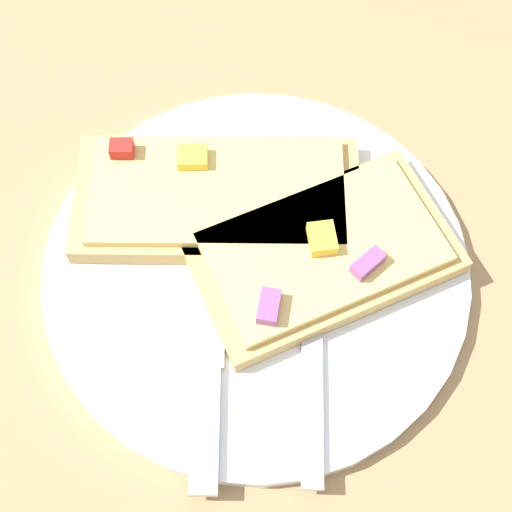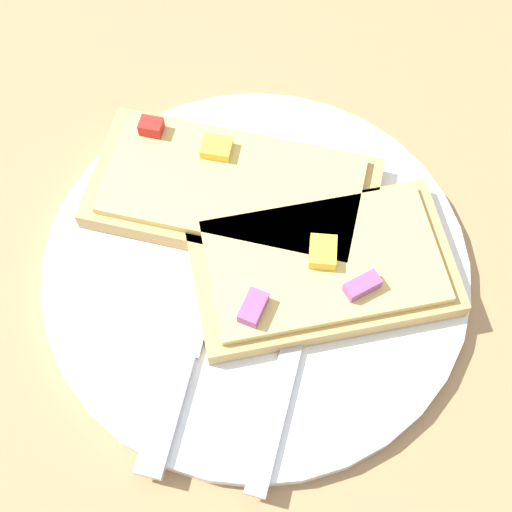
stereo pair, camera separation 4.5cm
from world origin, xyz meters
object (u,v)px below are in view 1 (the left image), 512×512
(fork, at_px, (312,285))
(plate, at_px, (256,267))
(pizza_slice_corner, at_px, (322,253))
(pizza_slice_main, at_px, (217,196))
(knife, at_px, (208,356))

(fork, bearing_deg, plate, 66.52)
(plate, bearing_deg, pizza_slice_corner, -77.07)
(fork, distance_m, pizza_slice_main, 0.09)
(plate, height_order, pizza_slice_main, pizza_slice_main)
(pizza_slice_corner, bearing_deg, plate, -21.26)
(plate, relative_size, fork, 1.24)
(knife, distance_m, pizza_slice_corner, 0.10)
(fork, xyz_separation_m, pizza_slice_main, (0.05, 0.07, 0.01))
(pizza_slice_main, bearing_deg, fork, -44.30)
(fork, relative_size, pizza_slice_main, 1.11)
(plate, xyz_separation_m, pizza_slice_main, (0.04, 0.03, 0.02))
(plate, distance_m, pizza_slice_corner, 0.04)
(plate, relative_size, pizza_slice_main, 1.38)
(fork, relative_size, pizza_slice_corner, 1.20)
(plate, height_order, pizza_slice_corner, pizza_slice_corner)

